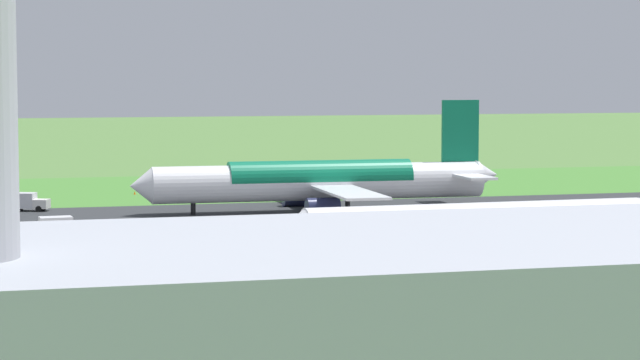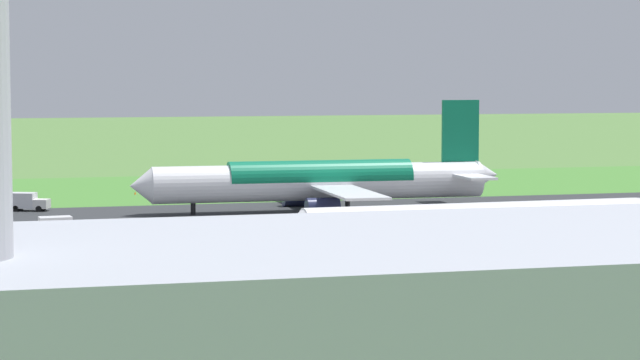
{
  "view_description": "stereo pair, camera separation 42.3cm",
  "coord_description": "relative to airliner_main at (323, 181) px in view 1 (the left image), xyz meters",
  "views": [
    {
      "loc": [
        54.25,
        177.18,
        19.76
      ],
      "look_at": [
        6.13,
        0.0,
        4.5
      ],
      "focal_mm": 72.62,
      "sensor_mm": 36.0,
      "label": 1
    },
    {
      "loc": [
        53.84,
        177.29,
        19.76
      ],
      "look_at": [
        6.13,
        0.0,
        4.5
      ],
      "focal_mm": 72.62,
      "sensor_mm": 36.0,
      "label": 2
    }
  ],
  "objects": [
    {
      "name": "ground_plane",
      "position": [
        -5.75,
        -0.01,
        -4.35
      ],
      "size": [
        800.0,
        800.0,
        0.0
      ],
      "primitive_type": "plane",
      "color": "#547F3D"
    },
    {
      "name": "runway_asphalt",
      "position": [
        -5.75,
        -0.01,
        -4.32
      ],
      "size": [
        600.0,
        28.02,
        0.06
      ],
      "primitive_type": "cube",
      "color": "#2D3033",
      "rests_on": "ground"
    },
    {
      "name": "apron_concrete",
      "position": [
        -5.75,
        48.88,
        -4.33
      ],
      "size": [
        440.0,
        110.0,
        0.05
      ],
      "primitive_type": "cube",
      "color": "gray",
      "rests_on": "ground"
    },
    {
      "name": "grass_verge_foreground",
      "position": [
        -5.75,
        -29.02,
        -4.33
      ],
      "size": [
        600.0,
        80.0,
        0.04
      ],
      "primitive_type": "cube",
      "color": "#478534",
      "rests_on": "ground"
    },
    {
      "name": "airliner_main",
      "position": [
        0.0,
        0.0,
        0.0
      ],
      "size": [
        54.04,
        44.12,
        15.88
      ],
      "color": "white",
      "rests_on": "ground"
    },
    {
      "name": "airliner_parked_mid",
      "position": [
        -6.28,
        53.5,
        -0.28
      ],
      "size": [
        51.07,
        41.71,
        14.92
      ],
      "color": "white",
      "rests_on": "ground"
    },
    {
      "name": "service_truck_baggage",
      "position": [
        40.81,
        -11.12,
        -2.95
      ],
      "size": [
        6.22,
        4.24,
        2.65
      ],
      "color": "silver",
      "rests_on": "ground"
    },
    {
      "name": "service_truck_fuel",
      "position": [
        38.1,
        21.25,
        -2.95
      ],
      "size": [
        5.96,
        2.7,
        2.65
      ],
      "color": "#B21914",
      "rests_on": "ground"
    },
    {
      "name": "no_stopping_sign",
      "position": [
        15.51,
        -30.62,
        -3.0
      ],
      "size": [
        0.6,
        0.1,
        2.25
      ],
      "color": "slate",
      "rests_on": "ground"
    },
    {
      "name": "traffic_cone_orange",
      "position": [
        22.81,
        -32.29,
        -4.08
      ],
      "size": [
        0.4,
        0.4,
        0.55
      ],
      "primitive_type": "cone",
      "color": "orange",
      "rests_on": "ground"
    }
  ]
}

